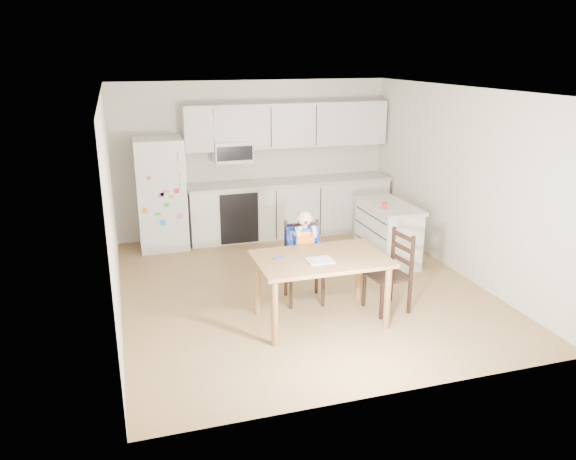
# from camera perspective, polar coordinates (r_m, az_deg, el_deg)

# --- Properties ---
(room) EXTENTS (4.52, 5.01, 2.51)m
(room) POSITION_cam_1_polar(r_m,az_deg,el_deg) (7.37, 0.20, 4.54)
(room) COLOR olive
(room) RESTS_ON ground
(refrigerator) EXTENTS (0.72, 0.70, 1.70)m
(refrigerator) POSITION_cam_1_polar(r_m,az_deg,el_deg) (8.80, -12.79, 3.59)
(refrigerator) COLOR silver
(refrigerator) RESTS_ON ground
(kitchen_run) EXTENTS (3.37, 0.62, 2.15)m
(kitchen_run) POSITION_cam_1_polar(r_m,az_deg,el_deg) (9.24, -0.06, 4.87)
(kitchen_run) COLOR silver
(kitchen_run) RESTS_ON ground
(kitchen_island) EXTENTS (0.61, 1.16, 0.85)m
(kitchen_island) POSITION_cam_1_polar(r_m,az_deg,el_deg) (8.23, 10.06, -0.25)
(kitchen_island) COLOR silver
(kitchen_island) RESTS_ON ground
(red_cup) EXTENTS (0.07, 0.07, 0.09)m
(red_cup) POSITION_cam_1_polar(r_m,az_deg,el_deg) (7.86, 9.77, 2.46)
(red_cup) COLOR red
(red_cup) RESTS_ON kitchen_island
(dining_table) EXTENTS (1.44, 0.93, 0.77)m
(dining_table) POSITION_cam_1_polar(r_m,az_deg,el_deg) (6.20, 3.35, -3.67)
(dining_table) COLOR olive
(dining_table) RESTS_ON ground
(napkin) EXTENTS (0.28, 0.24, 0.01)m
(napkin) POSITION_cam_1_polar(r_m,az_deg,el_deg) (6.06, 3.25, -3.10)
(napkin) COLOR #B3B3B8
(napkin) RESTS_ON dining_table
(toddler_spoon) EXTENTS (0.12, 0.06, 0.02)m
(toddler_spoon) POSITION_cam_1_polar(r_m,az_deg,el_deg) (6.12, -1.04, -2.82)
(toddler_spoon) COLOR #1331AF
(toddler_spoon) RESTS_ON dining_table
(chair_booster) EXTENTS (0.49, 0.49, 1.15)m
(chair_booster) POSITION_cam_1_polar(r_m,az_deg,el_deg) (6.74, 1.60, -1.65)
(chair_booster) COLOR black
(chair_booster) RESTS_ON ground
(chair_side) EXTENTS (0.47, 0.47, 0.95)m
(chair_side) POSITION_cam_1_polar(r_m,az_deg,el_deg) (6.67, 10.80, -3.63)
(chair_side) COLOR black
(chair_side) RESTS_ON ground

